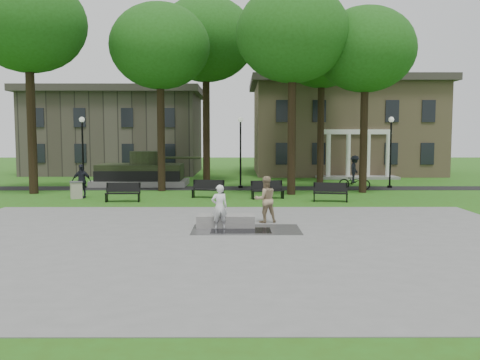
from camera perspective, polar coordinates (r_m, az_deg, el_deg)
The scene contains 27 objects.
ground at distance 21.77m, azimuth -1.13°, elevation -4.21°, with size 120.00×120.00×0.00m, color #2C5413.
plaza at distance 16.85m, azimuth -1.41°, elevation -6.90°, with size 22.00×16.00×0.02m, color gray.
footpath at distance 33.67m, azimuth -0.79°, elevation -0.93°, with size 44.00×2.60×0.01m, color black.
building_right at distance 48.46m, azimuth 11.36°, elevation 5.92°, with size 17.00×12.00×8.60m.
building_left at distance 49.31m, azimuth -13.55°, elevation 4.99°, with size 15.00×10.00×7.20m, color #4C443D.
tree_0 at distance 33.54m, azimuth -22.71°, elevation 15.87°, with size 6.80×6.80×12.97m.
tree_1 at distance 32.81m, azimuth -8.98°, elevation 14.54°, with size 6.20×6.20×11.63m.
tree_2 at distance 30.71m, azimuth 5.92°, elevation 15.92°, with size 6.60×6.60×12.16m.
tree_3 at distance 32.32m, azimuth 13.92°, elevation 13.96°, with size 6.00×6.00×11.19m.
tree_4 at distance 38.19m, azimuth -3.86°, elevation 15.41°, with size 7.20×7.20×13.50m.
tree_5 at distance 38.97m, azimuth 9.17°, elevation 14.07°, with size 6.40×6.40×12.44m.
lamp_left at distance 35.35m, azimuth -17.26°, elevation 3.65°, with size 0.36×0.36×4.73m.
lamp_mid at distance 33.79m, azimuth 0.06°, elevation 3.83°, with size 0.36×0.36×4.73m.
lamp_right at distance 35.28m, azimuth 16.56°, elevation 3.67°, with size 0.36×0.36×4.73m.
tank_monument at distance 36.23m, azimuth -11.02°, elevation 0.75°, with size 7.45×3.40×2.40m.
puddle at distance 18.68m, azimuth 0.09°, elevation -5.69°, with size 2.20×1.20×0.00m, color black.
concrete_block at distance 19.48m, azimuth -1.61°, elevation -4.58°, with size 2.20×1.00×0.45m, color gray.
skateboard at distance 19.16m, azimuth -2.62°, elevation -5.32°, with size 0.78×0.20×0.07m, color brown.
skateboarder at distance 18.90m, azimuth -2.32°, elevation -3.03°, with size 0.60×0.40×1.65m, color white.
friend_watching at distance 20.30m, azimuth 2.86°, elevation -2.18°, with size 0.90×0.70×1.86m, color tan.
pedestrian_walker at distance 29.78m, azimuth -17.38°, elevation -0.12°, with size 1.11×0.46×1.89m, color black.
cyclist at distance 33.60m, azimuth 12.74°, elevation 0.47°, with size 2.13×1.44×2.22m.
park_bench_0 at distance 27.55m, azimuth -12.99°, elevation -1.30°, with size 1.81×0.57×1.00m.
park_bench_1 at distance 28.61m, azimuth -3.62°, elevation -0.95°, with size 1.85×0.83×1.00m.
park_bench_2 at distance 28.17m, azimuth 3.10°, elevation -1.04°, with size 1.85×0.86×1.00m.
park_bench_3 at distance 27.32m, azimuth 10.09°, elevation -1.30°, with size 1.85×0.80×1.00m.
trash_bin at distance 29.62m, azimuth -17.91°, elevation -1.06°, with size 0.87×0.87×0.96m.
Camera 1 is at (0.36, -21.49, 3.49)m, focal length 38.00 mm.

